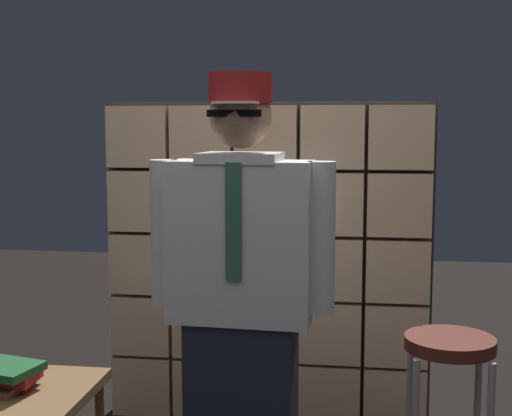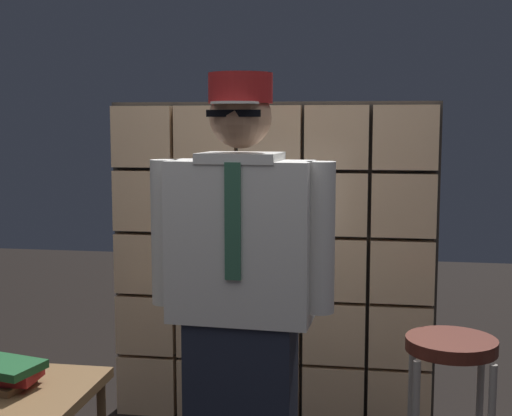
% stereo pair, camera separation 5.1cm
% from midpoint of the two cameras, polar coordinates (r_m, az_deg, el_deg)
% --- Properties ---
extents(glass_block_wall, '(1.66, 0.10, 1.66)m').
position_cam_midpoint_polar(glass_block_wall, '(3.59, 0.40, -4.77)').
color(glass_block_wall, '#E0B78C').
rests_on(glass_block_wall, ground).
extents(standing_person, '(0.68, 0.30, 1.71)m').
position_cam_midpoint_polar(standing_person, '(2.58, -1.79, -7.54)').
color(standing_person, '#1E2333').
rests_on(standing_person, ground).
extents(bar_stool, '(0.34, 0.34, 0.73)m').
position_cam_midpoint_polar(bar_stool, '(2.85, 14.76, -13.59)').
color(bar_stool, '#592319').
rests_on(bar_stool, ground).
extents(side_table, '(0.52, 0.52, 0.56)m').
position_cam_midpoint_polar(side_table, '(2.86, -18.94, -15.04)').
color(side_table, brown).
rests_on(side_table, ground).
extents(book_stack, '(0.27, 0.24, 0.10)m').
position_cam_midpoint_polar(book_stack, '(2.83, -20.13, -12.60)').
color(book_stack, brown).
rests_on(book_stack, side_table).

